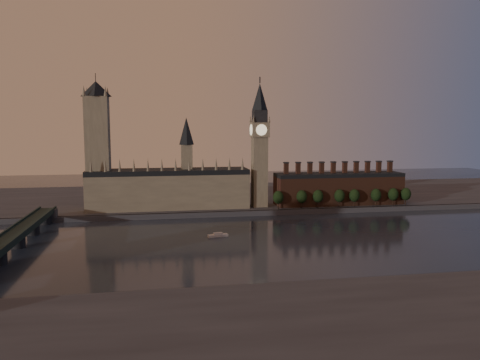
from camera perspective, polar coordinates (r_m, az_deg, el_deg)
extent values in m
plane|color=black|center=(288.02, 5.10, -7.72)|extent=(900.00, 900.00, 0.00)
cube|color=#47464B|center=(373.19, 1.51, -4.07)|extent=(900.00, 4.00, 4.00)
cube|color=#47464B|center=(460.51, -0.71, -2.04)|extent=(900.00, 180.00, 4.00)
cube|color=gray|center=(388.14, -8.67, -1.34)|extent=(130.00, 30.00, 28.00)
cube|color=black|center=(386.28, -8.71, 1.01)|extent=(130.00, 30.00, 4.00)
cube|color=gray|center=(386.05, -6.51, 2.53)|extent=(9.00, 9.00, 24.00)
cone|color=black|center=(385.13, -6.56, 5.94)|extent=(12.00, 12.00, 22.00)
cone|color=gray|center=(375.11, -17.73, 1.68)|extent=(2.60, 2.60, 10.00)
cone|color=gray|center=(373.80, -16.10, 1.72)|extent=(2.60, 2.60, 10.00)
cone|color=gray|center=(372.80, -14.46, 1.76)|extent=(2.60, 2.60, 10.00)
cone|color=gray|center=(372.11, -12.82, 1.79)|extent=(2.60, 2.60, 10.00)
cone|color=gray|center=(371.72, -11.16, 1.83)|extent=(2.60, 2.60, 10.00)
cone|color=gray|center=(371.64, -9.51, 1.86)|extent=(2.60, 2.60, 10.00)
cone|color=gray|center=(371.87, -7.86, 1.89)|extent=(2.60, 2.60, 10.00)
cone|color=gray|center=(372.41, -6.21, 1.92)|extent=(2.60, 2.60, 10.00)
cone|color=gray|center=(373.26, -4.56, 1.95)|extent=(2.60, 2.60, 10.00)
cone|color=gray|center=(374.41, -2.93, 1.98)|extent=(2.60, 2.60, 10.00)
cone|color=gray|center=(375.87, -1.30, 2.00)|extent=(2.60, 2.60, 10.00)
cone|color=gray|center=(377.62, 0.31, 2.03)|extent=(2.60, 2.60, 10.00)
cube|color=gray|center=(387.90, -16.91, 3.05)|extent=(18.00, 18.00, 90.00)
cone|color=black|center=(388.36, -17.17, 10.58)|extent=(24.00, 24.00, 12.00)
cylinder|color=#232326|center=(388.86, -17.20, 11.46)|extent=(0.50, 0.50, 12.00)
cone|color=gray|center=(381.37, -18.52, 10.31)|extent=(3.00, 3.00, 8.00)
cone|color=gray|center=(379.39, -16.09, 10.41)|extent=(3.00, 3.00, 8.00)
cone|color=gray|center=(397.17, -18.17, 10.16)|extent=(3.00, 3.00, 8.00)
cone|color=gray|center=(395.27, -15.84, 10.25)|extent=(3.00, 3.00, 8.00)
cube|color=gray|center=(390.25, 2.38, 0.99)|extent=(12.00, 12.00, 58.00)
cube|color=gray|center=(388.40, 2.41, 6.13)|extent=(14.00, 14.00, 12.00)
cube|color=#232326|center=(388.48, 2.42, 7.76)|extent=(11.00, 11.00, 10.00)
cone|color=black|center=(389.13, 2.43, 10.11)|extent=(13.00, 13.00, 22.00)
cylinder|color=#232326|center=(390.20, 2.44, 12.09)|extent=(1.00, 1.00, 5.00)
cylinder|color=beige|center=(381.37, 2.64, 6.12)|extent=(9.00, 0.50, 9.00)
cylinder|color=beige|center=(395.44, 2.18, 6.14)|extent=(9.00, 0.50, 9.00)
cylinder|color=beige|center=(386.93, 1.36, 6.14)|extent=(0.50, 9.00, 9.00)
cylinder|color=beige|center=(390.01, 3.45, 6.13)|extent=(0.50, 9.00, 9.00)
cone|color=gray|center=(380.73, 1.66, 7.48)|extent=(2.00, 2.00, 6.00)
cone|color=gray|center=(383.56, 3.58, 7.47)|extent=(2.00, 2.00, 6.00)
cone|color=gray|center=(393.47, 1.28, 7.45)|extent=(2.00, 2.00, 6.00)
cone|color=gray|center=(396.21, 3.14, 7.44)|extent=(2.00, 2.00, 6.00)
cube|color=#583121|center=(412.79, 11.91, -1.22)|extent=(110.00, 25.00, 24.00)
cube|color=black|center=(411.21, 11.96, 0.65)|extent=(110.00, 25.00, 3.00)
cube|color=#583121|center=(395.55, 5.64, 1.40)|extent=(3.50, 3.50, 9.00)
cube|color=#232326|center=(395.13, 5.65, 2.12)|extent=(4.20, 4.20, 1.00)
cube|color=#583121|center=(398.47, 7.09, 1.42)|extent=(3.50, 3.50, 9.00)
cube|color=#232326|center=(398.06, 7.10, 2.14)|extent=(4.20, 4.20, 1.00)
cube|color=#583121|center=(401.65, 8.52, 1.44)|extent=(3.50, 3.50, 9.00)
cube|color=#232326|center=(401.24, 8.53, 2.15)|extent=(4.20, 4.20, 1.00)
cube|color=#583121|center=(405.07, 9.92, 1.46)|extent=(3.50, 3.50, 9.00)
cube|color=#232326|center=(404.66, 9.93, 2.16)|extent=(4.20, 4.20, 1.00)
cube|color=#583121|center=(408.73, 11.30, 1.47)|extent=(3.50, 3.50, 9.00)
cube|color=#232326|center=(408.33, 11.31, 2.17)|extent=(4.20, 4.20, 1.00)
cube|color=#583121|center=(412.62, 12.65, 1.49)|extent=(3.50, 3.50, 9.00)
cube|color=#232326|center=(412.22, 12.67, 2.18)|extent=(4.20, 4.20, 1.00)
cube|color=#583121|center=(416.74, 13.98, 1.50)|extent=(3.50, 3.50, 9.00)
cube|color=#232326|center=(416.34, 13.99, 2.19)|extent=(4.20, 4.20, 1.00)
cube|color=#583121|center=(421.07, 15.28, 1.51)|extent=(3.50, 3.50, 9.00)
cube|color=#232326|center=(420.68, 15.30, 2.19)|extent=(4.20, 4.20, 1.00)
cube|color=#583121|center=(425.62, 16.55, 1.52)|extent=(3.50, 3.50, 9.00)
cube|color=#232326|center=(425.23, 16.57, 2.20)|extent=(4.20, 4.20, 1.00)
cube|color=#583121|center=(430.38, 17.79, 1.54)|extent=(3.50, 3.50, 9.00)
cube|color=#232326|center=(429.99, 17.82, 2.20)|extent=(4.20, 4.20, 1.00)
cylinder|color=black|center=(381.96, 4.67, -3.09)|extent=(0.80, 0.80, 6.00)
ellipsoid|color=black|center=(380.93, 4.68, -2.12)|extent=(8.60, 8.60, 10.75)
cylinder|color=black|center=(388.01, 7.52, -2.97)|extent=(0.80, 0.80, 6.00)
ellipsoid|color=black|center=(386.99, 7.53, -2.02)|extent=(8.60, 8.60, 10.75)
cylinder|color=black|center=(392.11, 9.48, -2.90)|extent=(0.80, 0.80, 6.00)
ellipsoid|color=black|center=(391.10, 9.50, -1.96)|extent=(8.60, 8.60, 10.75)
cylinder|color=black|center=(398.13, 12.02, -2.81)|extent=(0.80, 0.80, 6.00)
ellipsoid|color=black|center=(397.13, 12.04, -1.89)|extent=(8.60, 8.60, 10.75)
cylinder|color=black|center=(402.36, 13.75, -2.76)|extent=(0.80, 0.80, 6.00)
ellipsoid|color=black|center=(401.38, 13.77, -1.84)|extent=(8.60, 8.60, 10.75)
cylinder|color=black|center=(410.28, 16.21, -2.66)|extent=(0.80, 0.80, 6.00)
ellipsoid|color=black|center=(409.32, 16.24, -1.76)|extent=(8.60, 8.60, 10.75)
cylinder|color=black|center=(418.20, 18.14, -2.55)|extent=(0.80, 0.80, 6.00)
ellipsoid|color=black|center=(417.25, 18.18, -1.67)|extent=(8.60, 8.60, 10.75)
cylinder|color=black|center=(423.45, 19.53, -2.49)|extent=(0.80, 0.80, 6.00)
ellipsoid|color=black|center=(422.51, 19.56, -1.62)|extent=(8.60, 8.60, 10.75)
cube|color=black|center=(283.69, -26.66, -6.75)|extent=(12.00, 200.00, 2.50)
cube|color=black|center=(281.74, -25.61, -6.39)|extent=(1.00, 200.00, 1.30)
cube|color=#47464B|center=(374.16, -22.49, -3.77)|extent=(14.00, 8.00, 6.00)
cylinder|color=#232326|center=(305.39, -25.43, -6.76)|extent=(8.00, 8.00, 7.75)
cylinder|color=#232326|center=(337.48, -23.90, -5.46)|extent=(8.00, 8.00, 7.75)
cylinder|color=#232326|center=(369.92, -22.64, -4.39)|extent=(8.00, 8.00, 7.75)
cube|color=silver|center=(304.28, -2.71, -6.77)|extent=(13.55, 6.27, 1.49)
cube|color=silver|center=(303.98, -2.71, -6.53)|extent=(6.05, 3.86, 1.12)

